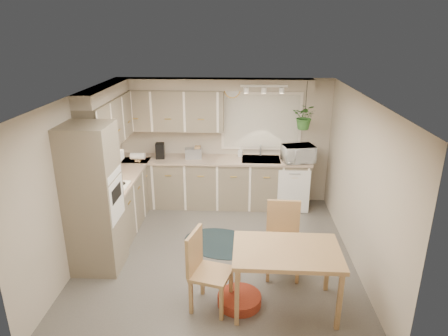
{
  "coord_description": "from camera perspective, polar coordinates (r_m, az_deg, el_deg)",
  "views": [
    {
      "loc": [
        0.34,
        -5.27,
        3.29
      ],
      "look_at": [
        0.07,
        0.55,
        1.21
      ],
      "focal_mm": 32.0,
      "sensor_mm": 36.0,
      "label": 1
    }
  ],
  "objects": [
    {
      "name": "floor",
      "position": [
        6.22,
        -0.9,
        -12.23
      ],
      "size": [
        4.2,
        4.2,
        0.0
      ],
      "primitive_type": "plane",
      "color": "#5F5C54",
      "rests_on": "ground"
    },
    {
      "name": "ceiling",
      "position": [
        5.36,
        -1.04,
        10.11
      ],
      "size": [
        4.2,
        4.2,
        0.0
      ],
      "primitive_type": "plane",
      "color": "silver",
      "rests_on": "wall_back"
    },
    {
      "name": "wall_back",
      "position": [
        7.67,
        0.02,
        3.87
      ],
      "size": [
        4.0,
        0.04,
        2.4
      ],
      "primitive_type": "cube",
      "color": "#BDB09C",
      "rests_on": "floor"
    },
    {
      "name": "wall_front",
      "position": [
        3.82,
        -2.99,
        -13.59
      ],
      "size": [
        4.0,
        0.04,
        2.4
      ],
      "primitive_type": "cube",
      "color": "#BDB09C",
      "rests_on": "floor"
    },
    {
      "name": "wall_left",
      "position": [
        6.14,
        -19.96,
        -1.47
      ],
      "size": [
        0.04,
        4.2,
        2.4
      ],
      "primitive_type": "cube",
      "color": "#BDB09C",
      "rests_on": "floor"
    },
    {
      "name": "wall_right",
      "position": [
        5.91,
        18.79,
        -2.14
      ],
      "size": [
        0.04,
        4.2,
        2.4
      ],
      "primitive_type": "cube",
      "color": "#BDB09C",
      "rests_on": "floor"
    },
    {
      "name": "base_cab_left",
      "position": [
        7.07,
        -14.4,
        -4.65
      ],
      "size": [
        0.6,
        1.85,
        0.9
      ],
      "primitive_type": "cube",
      "color": "gray",
      "rests_on": "floor"
    },
    {
      "name": "base_cab_back",
      "position": [
        7.64,
        -1.59,
        -2.15
      ],
      "size": [
        3.6,
        0.6,
        0.9
      ],
      "primitive_type": "cube",
      "color": "gray",
      "rests_on": "floor"
    },
    {
      "name": "counter_left",
      "position": [
        6.89,
        -14.65,
        -1.09
      ],
      "size": [
        0.64,
        1.89,
        0.04
      ],
      "primitive_type": "cube",
      "color": "tan",
      "rests_on": "base_cab_left"
    },
    {
      "name": "counter_back",
      "position": [
        7.47,
        -1.63,
        1.17
      ],
      "size": [
        3.64,
        0.64,
        0.04
      ],
      "primitive_type": "cube",
      "color": "tan",
      "rests_on": "base_cab_back"
    },
    {
      "name": "oven_stack",
      "position": [
        5.75,
        -18.15,
        -4.29
      ],
      "size": [
        0.65,
        0.65,
        2.1
      ],
      "primitive_type": "cube",
      "color": "gray",
      "rests_on": "floor"
    },
    {
      "name": "wall_oven_face",
      "position": [
        5.65,
        -15.1,
        -4.42
      ],
      "size": [
        0.02,
        0.56,
        0.58
      ],
      "primitive_type": "cube",
      "color": "white",
      "rests_on": "oven_stack"
    },
    {
      "name": "upper_cab_left",
      "position": [
        6.8,
        -16.09,
        6.46
      ],
      "size": [
        0.35,
        2.0,
        0.75
      ],
      "primitive_type": "cube",
      "color": "gray",
      "rests_on": "wall_left"
    },
    {
      "name": "upper_cab_back",
      "position": [
        7.47,
        -7.81,
        8.19
      ],
      "size": [
        2.0,
        0.35,
        0.75
      ],
      "primitive_type": "cube",
      "color": "gray",
      "rests_on": "wall_back"
    },
    {
      "name": "soffit_left",
      "position": [
        6.72,
        -16.69,
        10.4
      ],
      "size": [
        0.3,
        2.0,
        0.2
      ],
      "primitive_type": "cube",
      "color": "#BDB09C",
      "rests_on": "wall_left"
    },
    {
      "name": "soffit_back",
      "position": [
        7.31,
        -1.64,
        11.89
      ],
      "size": [
        3.6,
        0.3,
        0.2
      ],
      "primitive_type": "cube",
      "color": "#BDB09C",
      "rests_on": "wall_back"
    },
    {
      "name": "cooktop",
      "position": [
        6.38,
        -16.04,
        -2.71
      ],
      "size": [
        0.52,
        0.58,
        0.02
      ],
      "primitive_type": "cube",
      "color": "white",
      "rests_on": "counter_left"
    },
    {
      "name": "range_hood",
      "position": [
        6.23,
        -16.61,
        1.17
      ],
      "size": [
        0.4,
        0.6,
        0.14
      ],
      "primitive_type": "cube",
      "color": "white",
      "rests_on": "upper_cab_left"
    },
    {
      "name": "window_blinds",
      "position": [
        7.54,
        5.36,
        6.65
      ],
      "size": [
        1.4,
        0.02,
        1.0
      ],
      "primitive_type": "cube",
      "color": "white",
      "rests_on": "wall_back"
    },
    {
      "name": "window_frame",
      "position": [
        7.55,
        5.36,
        6.67
      ],
      "size": [
        1.5,
        0.02,
        1.1
      ],
      "primitive_type": "cube",
      "color": "white",
      "rests_on": "wall_back"
    },
    {
      "name": "sink",
      "position": [
        7.47,
        5.28,
        0.95
      ],
      "size": [
        0.7,
        0.48,
        0.1
      ],
      "primitive_type": "cube",
      "color": "#9FA2A7",
      "rests_on": "counter_back"
    },
    {
      "name": "dishwasher_front",
      "position": [
        7.41,
        9.91,
        -3.39
      ],
      "size": [
        0.58,
        0.02,
        0.83
      ],
      "primitive_type": "cube",
      "color": "white",
      "rests_on": "base_cab_back"
    },
    {
      "name": "track_light_bar",
      "position": [
        6.9,
        5.74,
        11.59
      ],
      "size": [
        0.8,
        0.04,
        0.04
      ],
      "primitive_type": "cube",
      "color": "white",
      "rests_on": "ceiling"
    },
    {
      "name": "wall_clock",
      "position": [
        7.43,
        1.18,
        11.08
      ],
      "size": [
        0.3,
        0.03,
        0.3
      ],
      "primitive_type": "cylinder",
      "rotation": [
        1.57,
        0.0,
        0.0
      ],
      "color": "gold",
      "rests_on": "wall_back"
    },
    {
      "name": "dining_table",
      "position": [
        5.07,
        8.75,
        -15.32
      ],
      "size": [
        1.28,
        0.87,
        0.8
      ],
      "primitive_type": "cube",
      "rotation": [
        0.0,
        0.0,
        -0.02
      ],
      "color": "tan",
      "rests_on": "floor"
    },
    {
      "name": "chair_left",
      "position": [
        4.96,
        -1.83,
        -14.56
      ],
      "size": [
        0.58,
        0.58,
        1.01
      ],
      "primitive_type": "cube",
      "rotation": [
        0.0,
        0.0,
        -1.84
      ],
      "color": "tan",
      "rests_on": "floor"
    },
    {
      "name": "chair_back",
      "position": [
        5.59,
        8.45,
        -10.34
      ],
      "size": [
        0.5,
        0.5,
        1.03
      ],
      "primitive_type": "cube",
      "rotation": [
        0.0,
        0.0,
        3.1
      ],
      "color": "tan",
      "rests_on": "floor"
    },
    {
      "name": "braided_rug",
      "position": [
        6.5,
        -0.45,
        -10.67
      ],
      "size": [
        1.51,
        1.34,
        0.01
      ],
      "primitive_type": "ellipsoid",
      "rotation": [
        0.0,
        0.0,
        -0.39
      ],
      "color": "black",
      "rests_on": "floor"
    },
    {
      "name": "pet_bed",
      "position": [
        5.25,
        2.21,
        -18.28
      ],
      "size": [
        0.67,
        0.67,
        0.13
      ],
      "primitive_type": "cylinder",
      "rotation": [
        0.0,
        0.0,
        0.26
      ],
      "color": "#A93B21",
      "rests_on": "floor"
    },
    {
      "name": "microwave",
      "position": [
        7.37,
        10.57,
        2.29
      ],
      "size": [
        0.61,
        0.44,
        0.38
      ],
      "primitive_type": "imported",
      "rotation": [
        0.0,
        0.0,
        0.25
      ],
      "color": "white",
      "rests_on": "counter_back"
    },
    {
      "name": "soap_bottle",
      "position": [
        7.58,
        2.33,
        1.94
      ],
      "size": [
        0.11,
        0.19,
        0.08
      ],
      "primitive_type": "imported",
      "rotation": [
        0.0,
        0.0,
        -0.18
      ],
      "color": "white",
      "rests_on": "counter_back"
    },
    {
      "name": "hanging_plant",
      "position": [
        7.23,
        11.46,
        6.81
      ],
      "size": [
        0.54,
        0.57,
        0.35
      ],
      "primitive_type": "imported",
      "rotation": [
        0.0,
        0.0,
        -0.35
      ],
      "color": "#33692A",
      "rests_on": "ceiling"
    },
    {
      "name": "coffee_maker",
      "position": [
        7.57,
        -9.12,
        2.46
      ],
      "size": [
        0.18,
        0.21,
        0.28
      ],
      "primitive_type": "cube",
      "rotation": [
        0.0,
        0.0,
        0.12
      ],
      "color": "black",
      "rests_on": "counter_back"
    },
    {
      "name": "toaster",
      "position": [
        7.5,
        -4.39,
        2.1
      ],
      "size": [
        0.32,
        0.21,
        0.19
      ],
      "primitive_type": "cube",
      "rotation": [
        0.0,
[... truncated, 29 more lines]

